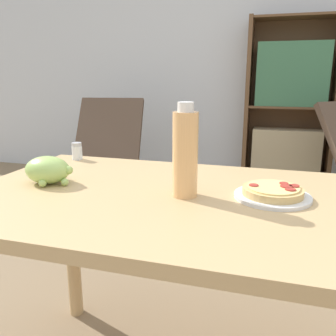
{
  "coord_description": "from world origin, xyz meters",
  "views": [
    {
      "loc": [
        0.27,
        -1.04,
        1.07
      ],
      "look_at": [
        -0.03,
        -0.04,
        0.8
      ],
      "focal_mm": 38.0,
      "sensor_mm": 36.0,
      "label": 1
    }
  ],
  "objects": [
    {
      "name": "bookshelf",
      "position": [
        0.4,
        2.45,
        0.72
      ],
      "size": [
        0.79,
        0.29,
        1.59
      ],
      "color": "brown",
      "rests_on": "ground_plane"
    },
    {
      "name": "dining_table",
      "position": [
        0.02,
        -0.11,
        0.63
      ],
      "size": [
        1.25,
        0.76,
        0.74
      ],
      "color": "tan",
      "rests_on": "ground_plane"
    },
    {
      "name": "pizza_on_plate",
      "position": [
        0.28,
        -0.06,
        0.75
      ],
      "size": [
        0.21,
        0.21,
        0.04
      ],
      "color": "white",
      "rests_on": "dining_table"
    },
    {
      "name": "wall_back",
      "position": [
        0.0,
        2.62,
        1.3
      ],
      "size": [
        8.0,
        0.05,
        2.6
      ],
      "color": "silver",
      "rests_on": "ground_plane"
    },
    {
      "name": "drink_bottle",
      "position": [
        0.04,
        -0.11,
        0.86
      ],
      "size": [
        0.07,
        0.07,
        0.26
      ],
      "color": "#EFB270",
      "rests_on": "dining_table"
    },
    {
      "name": "lounge_chair_near",
      "position": [
        -1.06,
        1.58,
        0.29
      ],
      "size": [
        0.68,
        0.85,
        0.88
      ],
      "rotation": [
        0.0,
        0.0,
        0.2
      ],
      "color": "black",
      "rests_on": "ground_plane"
    },
    {
      "name": "salt_shaker",
      "position": [
        -0.49,
        0.21,
        0.77
      ],
      "size": [
        0.04,
        0.04,
        0.07
      ],
      "color": "white",
      "rests_on": "dining_table"
    },
    {
      "name": "grape_bunch",
      "position": [
        -0.41,
        -0.11,
        0.78
      ],
      "size": [
        0.16,
        0.12,
        0.09
      ],
      "color": "#A8CC66",
      "rests_on": "dining_table"
    }
  ]
}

